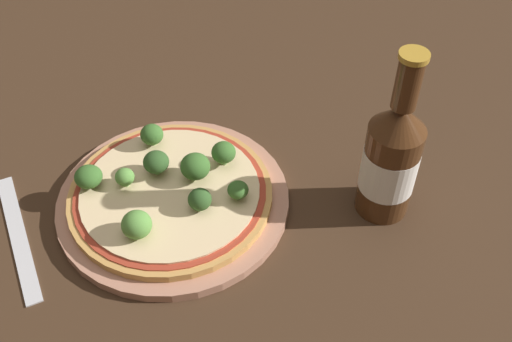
{
  "coord_description": "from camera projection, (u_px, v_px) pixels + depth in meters",
  "views": [
    {
      "loc": [
        -0.04,
        -0.49,
        0.55
      ],
      "look_at": [
        0.09,
        -0.03,
        0.06
      ],
      "focal_mm": 42.0,
      "sensor_mm": 36.0,
      "label": 1
    }
  ],
  "objects": [
    {
      "name": "ground_plane",
      "position": [
        180.0,
        202.0,
        0.73
      ],
      "size": [
        3.0,
        3.0,
        0.0
      ],
      "primitive_type": "plane",
      "color": "#3D2819"
    },
    {
      "name": "plate",
      "position": [
        174.0,
        201.0,
        0.72
      ],
      "size": [
        0.28,
        0.28,
        0.01
      ],
      "color": "tan",
      "rests_on": "ground_plane"
    },
    {
      "name": "pizza",
      "position": [
        171.0,
        196.0,
        0.71
      ],
      "size": [
        0.24,
        0.24,
        0.01
      ],
      "color": "tan",
      "rests_on": "plate"
    },
    {
      "name": "broccoli_floret_0",
      "position": [
        152.0,
        135.0,
        0.75
      ],
      "size": [
        0.03,
        0.03,
        0.03
      ],
      "color": "#7A9E5B",
      "rests_on": "pizza"
    },
    {
      "name": "broccoli_floret_1",
      "position": [
        238.0,
        190.0,
        0.69
      ],
      "size": [
        0.02,
        0.02,
        0.02
      ],
      "color": "#7A9E5B",
      "rests_on": "pizza"
    },
    {
      "name": "broccoli_floret_2",
      "position": [
        156.0,
        162.0,
        0.71
      ],
      "size": [
        0.03,
        0.03,
        0.03
      ],
      "color": "#7A9E5B",
      "rests_on": "pizza"
    },
    {
      "name": "broccoli_floret_3",
      "position": [
        137.0,
        225.0,
        0.65
      ],
      "size": [
        0.03,
        0.03,
        0.03
      ],
      "color": "#7A9E5B",
      "rests_on": "pizza"
    },
    {
      "name": "broccoli_floret_4",
      "position": [
        224.0,
        153.0,
        0.72
      ],
      "size": [
        0.03,
        0.03,
        0.03
      ],
      "color": "#7A9E5B",
      "rests_on": "pizza"
    },
    {
      "name": "broccoli_floret_5",
      "position": [
        200.0,
        199.0,
        0.68
      ],
      "size": [
        0.03,
        0.03,
        0.03
      ],
      "color": "#7A9E5B",
      "rests_on": "pizza"
    },
    {
      "name": "broccoli_floret_6",
      "position": [
        125.0,
        177.0,
        0.7
      ],
      "size": [
        0.02,
        0.02,
        0.02
      ],
      "color": "#7A9E5B",
      "rests_on": "pizza"
    },
    {
      "name": "broccoli_floret_7",
      "position": [
        88.0,
        177.0,
        0.7
      ],
      "size": [
        0.03,
        0.03,
        0.03
      ],
      "color": "#7A9E5B",
      "rests_on": "pizza"
    },
    {
      "name": "broccoli_floret_8",
      "position": [
        195.0,
        166.0,
        0.71
      ],
      "size": [
        0.04,
        0.04,
        0.03
      ],
      "color": "#7A9E5B",
      "rests_on": "pizza"
    },
    {
      "name": "beer_bottle",
      "position": [
        391.0,
        158.0,
        0.67
      ],
      "size": [
        0.06,
        0.06,
        0.22
      ],
      "color": "#472814",
      "rests_on": "ground_plane"
    },
    {
      "name": "fork",
      "position": [
        18.0,
        235.0,
        0.69
      ],
      "size": [
        0.05,
        0.2,
        0.0
      ],
      "rotation": [
        0.0,
        0.0,
        1.73
      ],
      "color": "silver",
      "rests_on": "ground_plane"
    }
  ]
}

